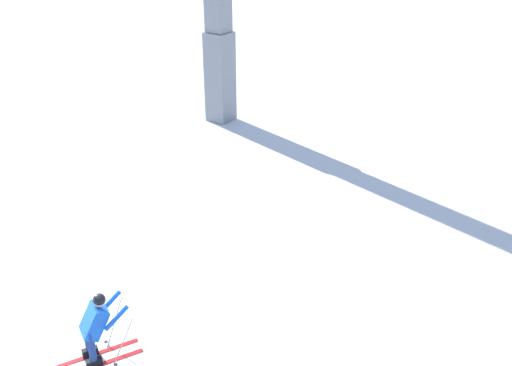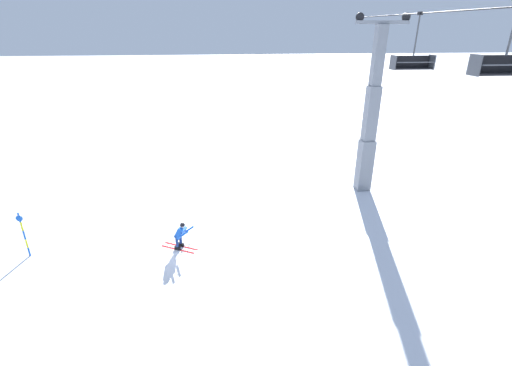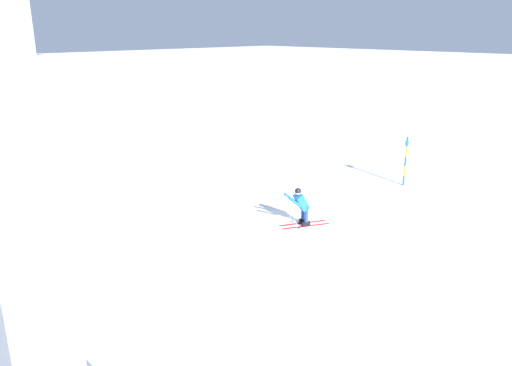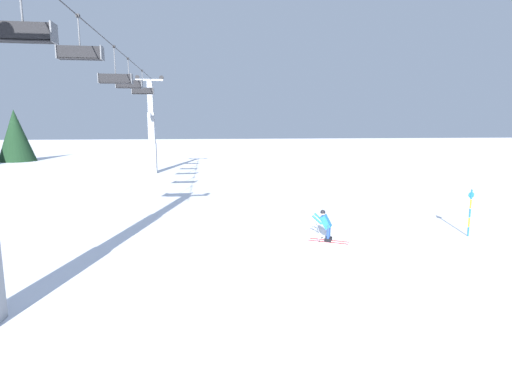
% 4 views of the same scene
% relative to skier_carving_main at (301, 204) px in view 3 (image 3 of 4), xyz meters
% --- Properties ---
extents(ground_plane, '(260.00, 260.00, 0.00)m').
position_rel_skier_carving_main_xyz_m(ground_plane, '(-0.51, 0.27, -0.78)').
color(ground_plane, white).
extents(skier_carving_main, '(1.22, 1.73, 1.50)m').
position_rel_skier_carving_main_xyz_m(skier_carving_main, '(0.00, 0.00, 0.00)').
color(skier_carving_main, red).
rests_on(skier_carving_main, ground_plane).
extents(lift_tower_near, '(0.82, 2.98, 10.15)m').
position_rel_skier_carving_main_xyz_m(lift_tower_near, '(-5.64, 10.82, 3.43)').
color(lift_tower_near, gray).
rests_on(lift_tower_near, ground_plane).
extents(trail_marker_pole, '(0.07, 0.28, 2.16)m').
position_rel_skier_carving_main_xyz_m(trail_marker_pole, '(-0.14, -6.74, 0.38)').
color(trail_marker_pole, blue).
rests_on(trail_marker_pole, ground_plane).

